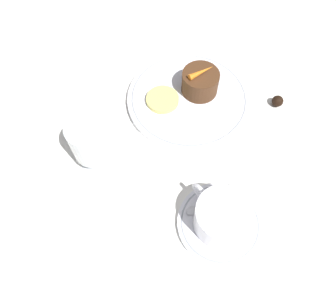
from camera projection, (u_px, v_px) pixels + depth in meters
name	position (u px, v px, depth m)	size (l,w,h in m)	color
ground_plane	(166.00, 116.00, 0.67)	(3.00, 3.00, 0.00)	white
dinner_plate	(189.00, 99.00, 0.69)	(0.26, 0.26, 0.01)	white
saucer	(220.00, 223.00, 0.56)	(0.14, 0.14, 0.01)	white
coffee_cup	(222.00, 217.00, 0.53)	(0.12, 0.09, 0.06)	white
spoon	(205.00, 203.00, 0.57)	(0.02, 0.10, 0.00)	silver
wine_glass	(92.00, 141.00, 0.56)	(0.08, 0.08, 0.12)	silver
fork	(125.00, 67.00, 0.74)	(0.03, 0.19, 0.01)	silver
dessert_cake	(200.00, 82.00, 0.67)	(0.08, 0.08, 0.05)	#4C2D19
carrot_garnish	(201.00, 72.00, 0.64)	(0.02, 0.06, 0.01)	orange
pineapple_slice	(163.00, 100.00, 0.67)	(0.07, 0.07, 0.01)	#EFE075
chocolate_truffle	(277.00, 101.00, 0.68)	(0.02, 0.02, 0.02)	black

